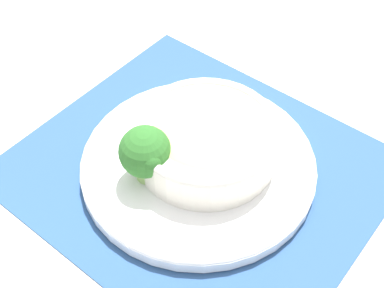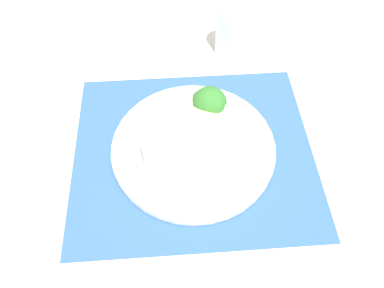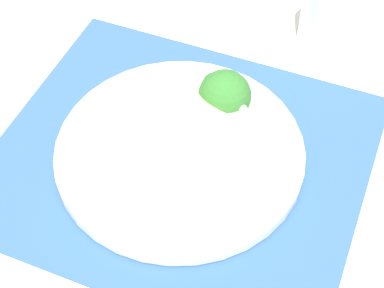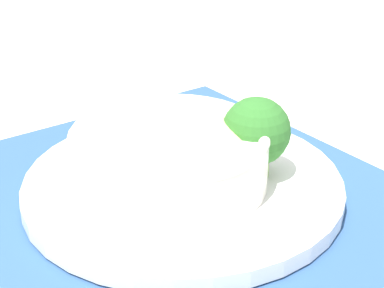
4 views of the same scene
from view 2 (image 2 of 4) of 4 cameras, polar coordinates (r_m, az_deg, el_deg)
The scene contains 9 objects.
ground_plane at distance 0.71m, azimuth -0.17°, elevation -1.13°, with size 4.00×4.00×0.00m, color beige.
placemat at distance 0.71m, azimuth -0.17°, elevation -1.04°, with size 0.48×0.43×0.00m.
plate at distance 0.70m, azimuth -0.17°, elevation -0.43°, with size 0.31×0.31×0.02m.
bowl at distance 0.66m, azimuth 0.16°, elevation 0.42°, with size 0.19×0.19×0.07m.
broccoli_floret at distance 0.70m, azimuth 2.25°, elevation 6.16°, with size 0.07×0.07×0.08m.
carrot_slice_near at distance 0.72m, azimuth -2.86°, elevation 2.56°, with size 0.04×0.04×0.01m.
carrot_slice_middle at distance 0.71m, azimuth -3.49°, elevation 2.05°, with size 0.04×0.04×0.01m.
carrot_slice_far at distance 0.71m, azimuth -3.99°, elevation 1.45°, with size 0.04×0.04×0.01m.
water_glass at distance 0.87m, azimuth 5.73°, elevation 16.71°, with size 0.07×0.07×0.13m.
Camera 2 is at (0.00, -0.40, 0.59)m, focal length 35.00 mm.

